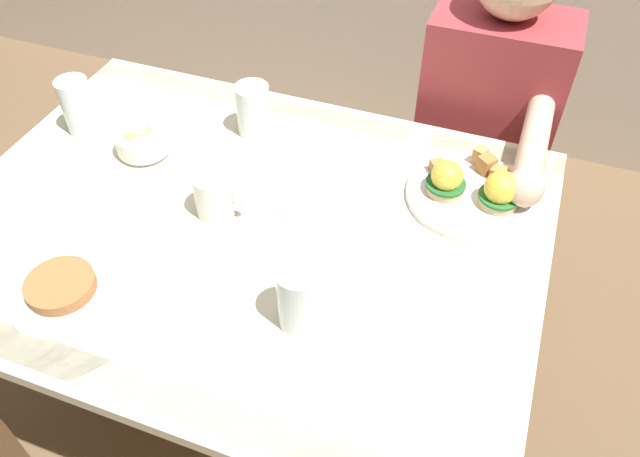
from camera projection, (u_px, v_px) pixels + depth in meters
ground_plane at (265, 403)px, 1.79m from camera, size 6.00×6.00×0.00m
dining_table at (246, 256)px, 1.33m from camera, size 1.20×0.90×0.74m
eggs_benedict_plate at (473, 190)px, 1.29m from camera, size 0.27×0.27×0.09m
fruit_bowl at (143, 141)px, 1.39m from camera, size 0.12×0.12×0.06m
coffee_mug at (215, 194)px, 1.24m from camera, size 0.11×0.08×0.09m
fork at (306, 201)px, 1.30m from camera, size 0.09×0.14×0.00m
water_glass_near at (298, 300)px, 1.05m from camera, size 0.07×0.07×0.13m
water_glass_far at (253, 113)px, 1.43m from camera, size 0.08×0.08×0.12m
water_glass_extra at (79, 109)px, 1.43m from camera, size 0.07×0.07×0.13m
side_plate at (62, 289)px, 1.12m from camera, size 0.20×0.20×0.04m
diner_person at (484, 130)px, 1.62m from camera, size 0.34×0.54×1.14m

